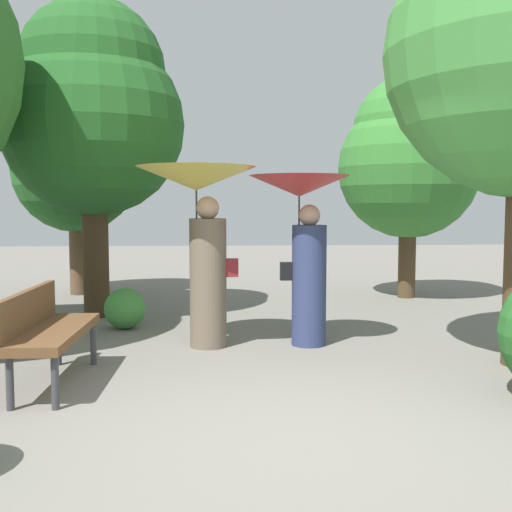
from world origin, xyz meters
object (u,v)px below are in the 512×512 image
(person_left, at_px, (201,215))
(park_bench, at_px, (46,327))
(tree_mid_left, at_px, (93,109))
(person_right, at_px, (303,227))
(tree_mid_right, at_px, (409,157))
(tree_far_back, at_px, (76,159))

(person_left, height_order, park_bench, person_left)
(person_left, xyz_separation_m, tree_mid_left, (-1.52, 1.96, 1.43))
(person_left, height_order, tree_mid_left, tree_mid_left)
(person_right, relative_size, tree_mid_right, 0.51)
(tree_far_back, bearing_deg, park_bench, -80.31)
(person_right, xyz_separation_m, tree_mid_right, (2.27, 3.46, 1.05))
(park_bench, xyz_separation_m, tree_mid_left, (-0.21, 3.35, 2.38))
(park_bench, bearing_deg, person_left, -42.21)
(park_bench, relative_size, tree_far_back, 0.42)
(tree_mid_right, bearing_deg, person_right, -123.21)
(person_left, distance_m, person_right, 1.14)
(person_left, relative_size, tree_mid_right, 0.53)
(park_bench, bearing_deg, person_right, -59.10)
(person_right, distance_m, tree_mid_left, 3.64)
(tree_far_back, bearing_deg, tree_mid_left, -71.60)
(person_right, height_order, tree_far_back, tree_far_back)
(person_left, bearing_deg, tree_mid_left, 39.67)
(person_right, height_order, tree_mid_left, tree_mid_left)
(park_bench, height_order, tree_mid_left, tree_mid_left)
(person_left, relative_size, tree_far_back, 0.55)
(person_left, relative_size, park_bench, 1.31)
(park_bench, relative_size, tree_mid_left, 0.34)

